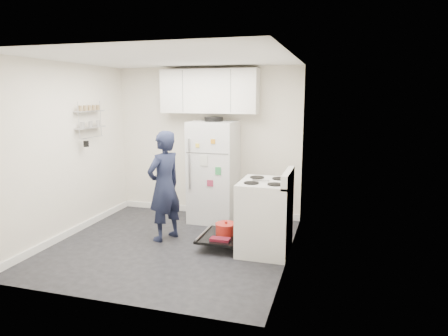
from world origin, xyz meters
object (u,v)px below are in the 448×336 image
(open_oven_door, at_px, (223,233))
(refrigerator, at_px, (214,171))
(electric_range, at_px, (264,217))
(person, at_px, (164,186))

(open_oven_door, height_order, refrigerator, refrigerator)
(electric_range, bearing_deg, open_oven_door, 177.29)
(open_oven_door, distance_m, refrigerator, 1.33)
(person, bearing_deg, open_oven_door, 111.31)
(electric_range, bearing_deg, refrigerator, 133.35)
(refrigerator, bearing_deg, open_oven_door, -66.23)
(open_oven_door, bearing_deg, refrigerator, 113.77)
(open_oven_door, height_order, person, person)
(electric_range, height_order, open_oven_door, electric_range)
(electric_range, xyz_separation_m, open_oven_door, (-0.57, 0.03, -0.28))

